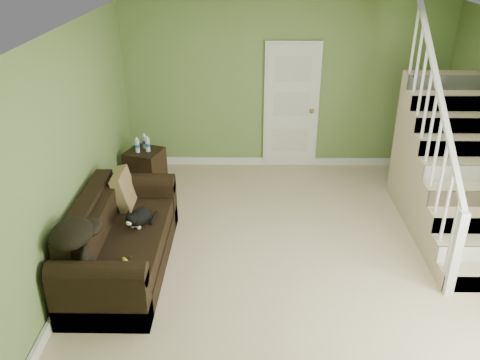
{
  "coord_description": "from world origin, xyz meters",
  "views": [
    {
      "loc": [
        -0.58,
        -4.98,
        3.44
      ],
      "look_at": [
        -0.67,
        0.29,
        0.88
      ],
      "focal_mm": 38.0,
      "sensor_mm": 36.0,
      "label": 1
    }
  ],
  "objects_px": {
    "sofa": "(119,243)",
    "banana": "(126,262)",
    "side_table": "(145,168)",
    "cat": "(140,217)"
  },
  "relations": [
    {
      "from": "side_table",
      "to": "cat",
      "type": "xyz_separation_m",
      "value": [
        0.31,
        -1.92,
        0.26
      ]
    },
    {
      "from": "sofa",
      "to": "cat",
      "type": "xyz_separation_m",
      "value": [
        0.22,
        0.17,
        0.24
      ]
    },
    {
      "from": "sofa",
      "to": "cat",
      "type": "distance_m",
      "value": 0.37
    },
    {
      "from": "sofa",
      "to": "banana",
      "type": "xyz_separation_m",
      "value": [
        0.22,
        -0.58,
        0.16
      ]
    },
    {
      "from": "sofa",
      "to": "banana",
      "type": "bearing_deg",
      "value": -69.3
    },
    {
      "from": "cat",
      "to": "banana",
      "type": "height_order",
      "value": "cat"
    },
    {
      "from": "sofa",
      "to": "banana",
      "type": "height_order",
      "value": "sofa"
    },
    {
      "from": "side_table",
      "to": "cat",
      "type": "relative_size",
      "value": 1.49
    },
    {
      "from": "sofa",
      "to": "banana",
      "type": "relative_size",
      "value": 13.19
    },
    {
      "from": "sofa",
      "to": "cat",
      "type": "height_order",
      "value": "sofa"
    }
  ]
}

